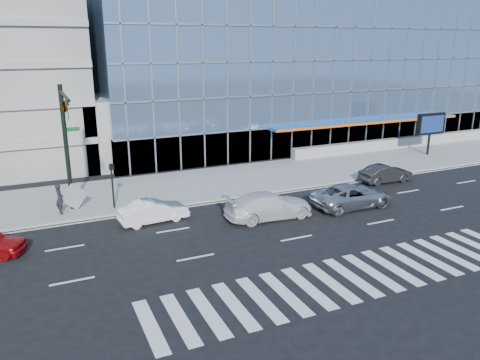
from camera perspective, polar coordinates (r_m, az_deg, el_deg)
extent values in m
plane|color=black|center=(29.92, 2.93, -4.32)|extent=(160.00, 160.00, 0.00)
cube|color=gray|center=(36.81, -2.78, -0.20)|extent=(120.00, 8.00, 0.15)
cube|color=#6683AA|center=(57.61, 3.60, 13.28)|extent=(42.00, 26.00, 15.00)
cube|color=gray|center=(44.03, -15.06, 5.92)|extent=(6.00, 8.00, 6.00)
cube|color=gray|center=(52.82, 20.66, 4.49)|extent=(30.00, 0.80, 1.00)
cylinder|color=black|center=(31.54, -20.40, 3.61)|extent=(0.28, 0.28, 8.00)
cylinder|color=black|center=(28.23, -20.64, 9.63)|extent=(0.18, 5.60, 0.18)
imported|color=black|center=(26.91, -20.28, 8.10)|extent=(0.18, 0.22, 1.10)
imported|color=black|center=(29.08, -20.65, 8.61)|extent=(0.48, 2.24, 0.90)
cube|color=#0C591E|center=(31.35, -19.79, 5.84)|extent=(0.90, 0.05, 0.25)
cylinder|color=black|center=(31.44, -15.27, -0.69)|extent=(0.12, 0.12, 3.00)
cube|color=black|center=(30.95, -15.40, 1.54)|extent=(0.30, 0.25, 0.35)
cylinder|color=black|center=(48.86, 21.99, 4.06)|extent=(0.24, 0.24, 2.00)
cube|color=black|center=(48.52, 22.24, 6.37)|extent=(3.20, 0.40, 2.00)
cube|color=#0C193F|center=(48.37, 22.42, 6.32)|extent=(2.80, 0.02, 1.60)
imported|color=#B7B8BC|center=(32.01, 13.49, -1.90)|extent=(5.58, 2.61, 1.54)
imported|color=silver|center=(29.25, 3.52, -3.12)|extent=(5.71, 2.50, 1.63)
imported|color=white|center=(29.07, -10.52, -3.74)|extent=(4.37, 1.89, 1.40)
imported|color=black|center=(38.41, 17.32, 0.74)|extent=(4.29, 1.56, 1.40)
imported|color=black|center=(31.57, -21.13, -2.16)|extent=(0.55, 0.76, 1.94)
cube|color=#A3A3A3|center=(31.89, -19.57, -1.93)|extent=(1.81, 0.39, 1.83)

